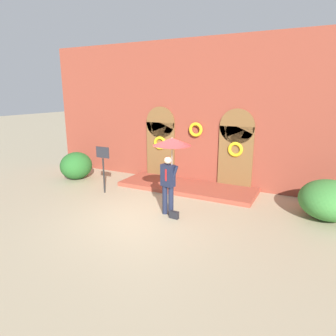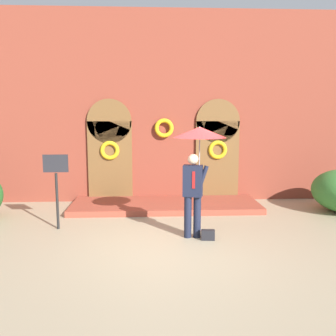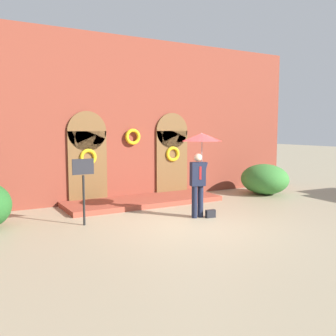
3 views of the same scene
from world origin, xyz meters
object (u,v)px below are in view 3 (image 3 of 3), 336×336
(sign_post, at_px, (83,181))
(shrub_right, at_px, (265,179))
(person_with_umbrella, at_px, (201,149))
(handbag, at_px, (210,214))

(sign_post, bearing_deg, shrub_right, 8.69)
(shrub_right, bearing_deg, sign_post, -171.31)
(person_with_umbrella, bearing_deg, handbag, -43.85)
(person_with_umbrella, distance_m, sign_post, 3.29)
(handbag, height_order, shrub_right, shrub_right)
(person_with_umbrella, height_order, handbag, person_with_umbrella)
(shrub_right, bearing_deg, person_with_umbrella, -156.22)
(handbag, bearing_deg, shrub_right, 32.07)
(sign_post, bearing_deg, person_with_umbrella, -13.44)
(handbag, height_order, sign_post, sign_post)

